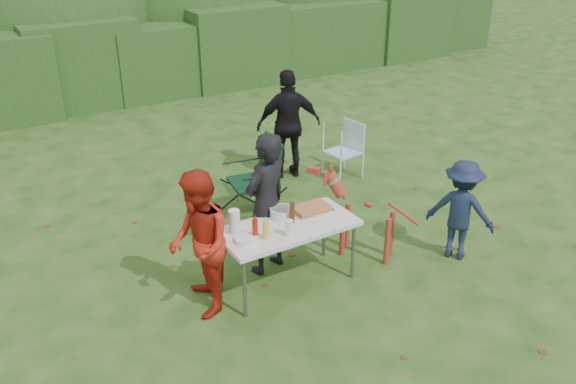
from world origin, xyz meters
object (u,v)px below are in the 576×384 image
paper_towel_roll (234,222)px  person_black_puffy (289,124)px  folding_table (288,230)px  mustard_bottle (266,230)px  person_red_jacket (199,244)px  dog (368,217)px  child (461,210)px  ketchup_bottle (255,229)px  lawn_chair (343,150)px  beer_bottle (292,213)px  person_cook (266,204)px  camping_chair (253,178)px

paper_towel_roll → person_black_puffy: bearing=48.0°
folding_table → mustard_bottle: 0.39m
person_red_jacket → dog: (2.10, -0.05, -0.26)m
child → mustard_bottle: size_ratio=6.13×
person_red_jacket → ketchup_bottle: 0.58m
child → dog: size_ratio=1.13×
dog → lawn_chair: dog is taller
ketchup_bottle → beer_bottle: 0.51m
person_red_jacket → person_cook: bearing=123.0°
mustard_bottle → ketchup_bottle: bearing=149.2°
lawn_chair → paper_towel_roll: size_ratio=3.26×
paper_towel_roll → person_red_jacket: bearing=-169.5°
folding_table → person_black_puffy: person_black_puffy is taller
person_cook → paper_towel_roll: size_ratio=6.39×
person_red_jacket → lawn_chair: bearing=135.7°
dog → person_cook: bearing=35.5°
mustard_bottle → ketchup_bottle: ketchup_bottle is taller
person_red_jacket → camping_chair: (1.47, 1.58, -0.24)m
ketchup_bottle → person_black_puffy: bearing=52.3°
dog → camping_chair: 1.75m
child → dog: (-0.92, 0.56, -0.10)m
child → folding_table: bearing=42.2°
child → ketchup_bottle: bearing=46.2°
child → camping_chair: bearing=2.3°
folding_table → beer_bottle: size_ratio=6.25×
person_red_jacket → child: (3.01, -0.62, -0.16)m
folding_table → child: 2.10m
folding_table → mustard_bottle: (-0.34, -0.12, 0.15)m
dog → beer_bottle: bearing=53.3°
person_cook → camping_chair: bearing=-130.1°
dog → beer_bottle: 1.09m
beer_bottle → paper_towel_roll: paper_towel_roll is taller
folding_table → dog: 1.13m
person_black_puffy → child: size_ratio=1.35×
person_red_jacket → child: bearing=92.6°
camping_chair → dog: bearing=120.5°
lawn_chair → ketchup_bottle: ketchup_bottle is taller
mustard_bottle → person_black_puffy: bearing=54.2°
person_black_puffy → paper_towel_roll: 3.16m
ketchup_bottle → folding_table: bearing=8.7°
person_red_jacket → paper_towel_roll: (0.43, 0.08, 0.10)m
person_cook → lawn_chair: bearing=-162.0°
folding_table → lawn_chair: size_ratio=1.77×
folding_table → person_cook: 0.42m
camping_chair → paper_towel_roll: camping_chair is taller
dog → lawn_chair: size_ratio=1.28×
camping_chair → paper_towel_roll: (-1.03, -1.50, 0.33)m
dog → camping_chair: camping_chair is taller
beer_bottle → child: bearing=-16.3°
person_cook → mustard_bottle: (-0.30, -0.52, 0.01)m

